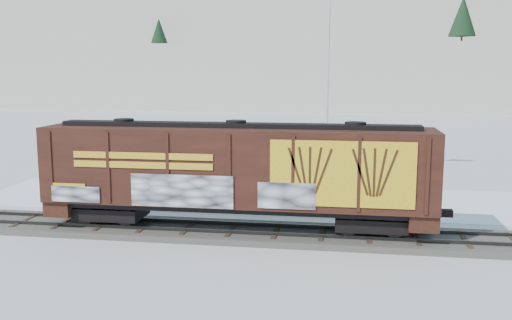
% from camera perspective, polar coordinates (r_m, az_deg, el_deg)
% --- Properties ---
extents(ground, '(500.00, 500.00, 0.00)m').
position_cam_1_polar(ground, '(25.38, 6.58, -7.86)').
color(ground, white).
rests_on(ground, ground).
extents(rail_track, '(50.00, 3.40, 0.43)m').
position_cam_1_polar(rail_track, '(25.34, 6.58, -7.54)').
color(rail_track, '#59544C').
rests_on(rail_track, ground).
extents(parking_strip, '(40.00, 8.00, 0.03)m').
position_cam_1_polar(parking_strip, '(32.62, 7.17, -4.04)').
color(parking_strip, white).
rests_on(parking_strip, ground).
extents(hillside, '(360.00, 110.00, 93.00)m').
position_cam_1_polar(hillside, '(164.23, 8.87, 11.34)').
color(hillside, white).
rests_on(hillside, ground).
extents(hopper_railcar, '(17.10, 3.06, 4.63)m').
position_cam_1_polar(hopper_railcar, '(25.11, -1.98, -0.95)').
color(hopper_railcar, black).
rests_on(hopper_railcar, rail_track).
extents(flagpole, '(2.30, 0.90, 13.24)m').
position_cam_1_polar(flagpole, '(37.80, 7.33, 5.42)').
color(flagpole, silver).
rests_on(flagpole, ground).
extents(car_silver, '(5.02, 2.32, 1.66)m').
position_cam_1_polar(car_silver, '(32.73, 2.48, -2.42)').
color(car_silver, '#B0B2B8').
rests_on(car_silver, parking_strip).
extents(car_white, '(4.41, 2.27, 1.38)m').
position_cam_1_polar(car_white, '(32.44, 8.02, -2.85)').
color(car_white, white).
rests_on(car_white, parking_strip).
extents(car_dark, '(4.82, 2.74, 1.32)m').
position_cam_1_polar(car_dark, '(33.21, 9.75, -2.68)').
color(car_dark, black).
rests_on(car_dark, parking_strip).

